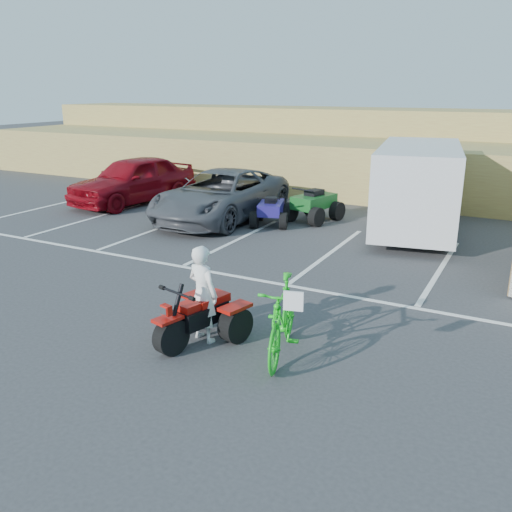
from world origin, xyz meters
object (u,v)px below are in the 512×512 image
at_px(green_dirt_bike, 282,318).
at_px(grey_pickup, 221,195).
at_px(red_car, 133,180).
at_px(quad_atv_blue, 271,225).
at_px(red_trike_atv, 198,342).
at_px(quad_atv_green, 313,221).
at_px(cargo_trailer, 417,186).
at_px(rider, 203,294).

bearing_deg(green_dirt_bike, grey_pickup, 112.41).
distance_m(red_car, quad_atv_blue, 5.96).
bearing_deg(red_trike_atv, green_dirt_bike, 24.78).
bearing_deg(quad_atv_green, cargo_trailer, 14.24).
xyz_separation_m(red_car, cargo_trailer, (9.91, 0.46, 0.50)).
height_order(red_trike_atv, quad_atv_green, quad_atv_green).
distance_m(cargo_trailer, quad_atv_blue, 4.41).
xyz_separation_m(green_dirt_bike, cargo_trailer, (0.18, 8.61, 0.73)).
bearing_deg(cargo_trailer, green_dirt_bike, -101.05).
xyz_separation_m(red_trike_atv, quad_atv_blue, (-2.46, 7.74, 0.00)).
height_order(green_dirt_bike, red_car, red_car).
distance_m(green_dirt_bike, grey_pickup, 9.30).
bearing_deg(cargo_trailer, red_trike_atv, -110.00).
distance_m(grey_pickup, quad_atv_green, 3.02).
relative_size(rider, cargo_trailer, 0.29).
height_order(green_dirt_bike, grey_pickup, grey_pickup).
bearing_deg(cargo_trailer, quad_atv_green, 170.61).
xyz_separation_m(rider, red_car, (-8.36, 8.27, 0.03)).
distance_m(red_car, cargo_trailer, 9.94).
distance_m(rider, red_car, 11.76).
relative_size(rider, grey_pickup, 0.29).
relative_size(cargo_trailer, quad_atv_blue, 3.86).
relative_size(green_dirt_bike, grey_pickup, 0.37).
bearing_deg(quad_atv_green, grey_pickup, -142.89).
relative_size(grey_pickup, quad_atv_green, 3.28).
height_order(rider, green_dirt_bike, rider).
bearing_deg(quad_atv_blue, quad_atv_green, 31.47).
bearing_deg(grey_pickup, red_car, 169.93).
distance_m(cargo_trailer, quad_atv_green, 3.38).
bearing_deg(grey_pickup, quad_atv_green, 23.19).
distance_m(green_dirt_bike, quad_atv_green, 9.09).
height_order(rider, cargo_trailer, cargo_trailer).
distance_m(red_trike_atv, rider, 0.83).
bearing_deg(rider, red_trike_atv, 90.00).
xyz_separation_m(rider, green_dirt_bike, (1.37, 0.12, -0.20)).
xyz_separation_m(red_car, quad_atv_blue, (5.87, -0.68, -0.84)).
bearing_deg(red_car, red_trike_atv, -36.80).
relative_size(red_trike_atv, quad_atv_green, 0.94).
height_order(cargo_trailer, quad_atv_green, cargo_trailer).
distance_m(green_dirt_bike, cargo_trailer, 8.64).
relative_size(quad_atv_blue, quad_atv_green, 0.86).
bearing_deg(cargo_trailer, red_car, 172.81).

